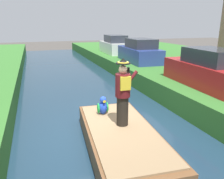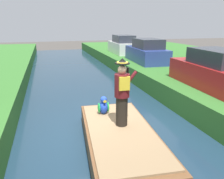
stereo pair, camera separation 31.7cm
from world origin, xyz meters
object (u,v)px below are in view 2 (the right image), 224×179
object	(u,v)px
boat	(120,140)
person_pirate	(122,93)
parked_car_blue	(147,52)
parked_car_red	(214,71)
parrot_plush	(104,106)
parked_car_white	(123,45)

from	to	relation	value
boat	person_pirate	bearing A→B (deg)	64.15
boat	parked_car_blue	xyz separation A→B (m)	(4.60, 8.48, 1.19)
boat	parked_car_red	xyz separation A→B (m)	(4.60, 2.15, 1.19)
parrot_plush	parked_car_white	distance (m)	13.02
person_pirate	parked_car_red	size ratio (longest dim) A/B	0.45
person_pirate	parrot_plush	xyz separation A→B (m)	(-0.29, 0.93, -0.68)
parrot_plush	parked_car_blue	size ratio (longest dim) A/B	0.14
parrot_plush	parked_car_red	distance (m)	4.90
boat	parrot_plush	distance (m)	1.31
boat	parked_car_red	world-z (taller)	parked_car_red
person_pirate	parked_car_white	world-z (taller)	person_pirate
boat	parked_car_red	bearing A→B (deg)	24.99
parked_car_red	parked_car_white	xyz separation A→B (m)	(0.00, 11.14, 0.00)
parked_car_blue	person_pirate	bearing A→B (deg)	-118.56
boat	person_pirate	xyz separation A→B (m)	(0.12, 0.26, 1.23)
boat	parked_car_blue	distance (m)	9.72
parked_car_red	parked_car_blue	distance (m)	6.34
person_pirate	parked_car_blue	world-z (taller)	person_pirate
boat	person_pirate	world-z (taller)	person_pirate
person_pirate	parked_car_blue	xyz separation A→B (m)	(4.48, 8.23, -0.04)
person_pirate	parrot_plush	size ratio (longest dim) A/B	3.25
person_pirate	parked_car_blue	bearing A→B (deg)	67.70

